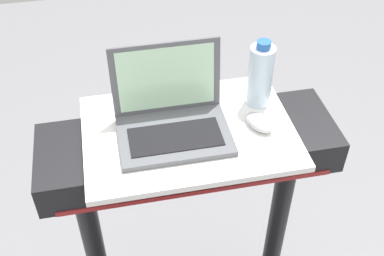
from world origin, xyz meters
TOP-DOWN VIEW (x-y plane):
  - desk_board at (0.00, 0.70)m, footprint 0.62×0.44m
  - laptop at (-0.05, 0.71)m, footprint 0.32×0.25m
  - computer_mouse at (0.21, 0.67)m, footprint 0.10×0.12m
  - water_bottle at (0.24, 0.78)m, footprint 0.08×0.08m

SIDE VIEW (x-z plane):
  - desk_board at x=0.00m, z-range 1.15..1.17m
  - computer_mouse at x=0.21m, z-range 1.17..1.20m
  - laptop at x=-0.05m, z-range 1.10..1.34m
  - water_bottle at x=0.24m, z-range 1.16..1.38m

